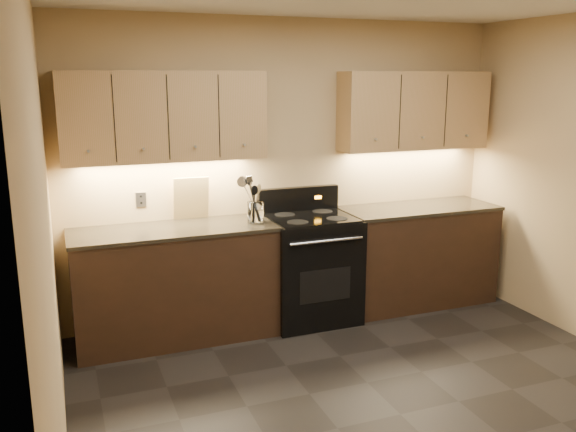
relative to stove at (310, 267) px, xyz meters
name	(u,v)px	position (x,y,z in m)	size (l,w,h in m)	color
floor	(400,414)	(-0.08, -1.68, -0.48)	(4.00, 4.00, 0.00)	black
wall_back	(288,169)	(-0.08, 0.32, 0.82)	(4.00, 0.04, 2.60)	tan
wall_left	(48,250)	(-2.08, -1.68, 0.82)	(0.04, 4.00, 2.60)	tan
counter_left	(175,283)	(-1.18, 0.02, -0.01)	(1.62, 0.62, 0.93)	black
counter_right	(416,255)	(1.10, 0.02, -0.01)	(1.46, 0.62, 0.93)	black
stove	(310,267)	(0.00, 0.00, 0.00)	(0.76, 0.68, 1.14)	black
upper_cab_left	(165,116)	(-1.18, 0.17, 1.32)	(1.60, 0.30, 0.70)	tan
upper_cab_right	(414,111)	(1.10, 0.17, 1.32)	(1.44, 0.30, 0.70)	tan
outlet_plate	(141,200)	(-1.38, 0.31, 0.64)	(0.09, 0.01, 0.12)	#B2B5BA
utensil_crock	(256,213)	(-0.50, -0.02, 0.53)	(0.18, 0.18, 0.17)	white
cutting_board	(191,198)	(-0.97, 0.27, 0.63)	(0.29, 0.02, 0.37)	tan
wooden_spoon	(252,203)	(-0.53, -0.02, 0.62)	(0.06, 0.06, 0.30)	tan
black_spoon	(253,202)	(-0.51, -0.01, 0.62)	(0.06, 0.06, 0.31)	black
black_turner	(258,199)	(-0.48, -0.03, 0.65)	(0.08, 0.08, 0.36)	black
steel_spatula	(258,196)	(-0.47, -0.01, 0.66)	(0.08, 0.08, 0.40)	silver
steel_skimmer	(260,197)	(-0.46, -0.02, 0.66)	(0.09, 0.09, 0.38)	silver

